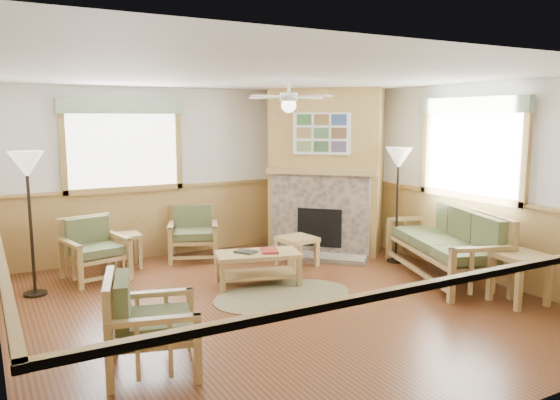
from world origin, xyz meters
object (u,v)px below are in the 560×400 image
armchair_back_left (95,249)px  end_table_sofa (519,278)px  sofa (444,243)px  armchair_back_right (193,233)px  floor_lamp_right (397,205)px  armchair_left (153,322)px  end_table_chairs (125,251)px  footstool (297,251)px  floor_lamp_left (31,224)px  coffee_table (258,268)px

armchair_back_left → end_table_sofa: (4.29, -3.52, -0.11)m
sofa → armchair_back_left: sofa is taller
armchair_back_right → floor_lamp_right: (2.72, -1.68, 0.48)m
armchair_back_right → armchair_left: 3.86m
end_table_chairs → armchair_back_right: bearing=-2.1°
end_table_chairs → armchair_back_left: bearing=-140.3°
footstool → floor_lamp_left: size_ratio=0.28×
footstool → armchair_back_right: bearing=137.9°
armchair_left → end_table_chairs: size_ratio=1.70×
end_table_chairs → floor_lamp_left: floor_lamp_left is taller
armchair_back_right → coffee_table: bearing=-58.7°
coffee_table → end_table_sofa: size_ratio=1.77×
sofa → end_table_sofa: bearing=19.1°
sofa → floor_lamp_left: 5.48m
end_table_chairs → footstool: end_table_chairs is taller
armchair_back_left → end_table_chairs: 0.67m
end_table_chairs → footstool: bearing=-26.6°
sofa → footstool: 2.14m
end_table_chairs → floor_lamp_left: size_ratio=0.28×
end_table_chairs → sofa: bearing=-35.4°
armchair_back_right → sofa: bearing=-23.2°
sofa → floor_lamp_left: bearing=-91.8°
armchair_back_right → end_table_chairs: (-1.07, 0.04, -0.16)m
armchair_back_right → end_table_chairs: size_ratio=1.63×
armchair_left → end_table_sofa: armchair_left is taller
armchair_back_right → footstool: size_ratio=1.64×
end_table_chairs → floor_lamp_right: size_ratio=0.29×
end_table_sofa → floor_lamp_left: (-5.10, 3.18, 0.61)m
end_table_chairs → floor_lamp_left: 1.65m
end_table_sofa → footstool: 3.14m
sofa → footstool: bearing=-117.1°
end_table_sofa → floor_lamp_left: floor_lamp_left is taller
armchair_left → floor_lamp_left: floor_lamp_left is taller
armchair_back_right → armchair_left: (-1.65, -3.49, 0.02)m
floor_lamp_right → armchair_back_right: bearing=148.3°
armchair_left → end_table_sofa: size_ratio=1.41×
armchair_left → coffee_table: 2.67m
armchair_left → floor_lamp_right: floor_lamp_right is taller
armchair_back_right → floor_lamp_left: bearing=-142.2°
armchair_left → footstool: 3.74m
armchair_left → footstool: bearing=-36.0°
footstool → floor_lamp_left: 3.72m
sofa → end_table_sofa: size_ratio=3.44×
footstool → floor_lamp_right: (1.47, -0.55, 0.68)m
armchair_left → floor_lamp_left: 2.91m
end_table_sofa → end_table_chairs: bearing=134.0°
floor_lamp_left → end_table_chairs: bearing=29.9°
coffee_table → footstool: footstool is taller
armchair_back_right → footstool: (1.25, -1.13, -0.20)m
coffee_table → armchair_back_left: bearing=160.3°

